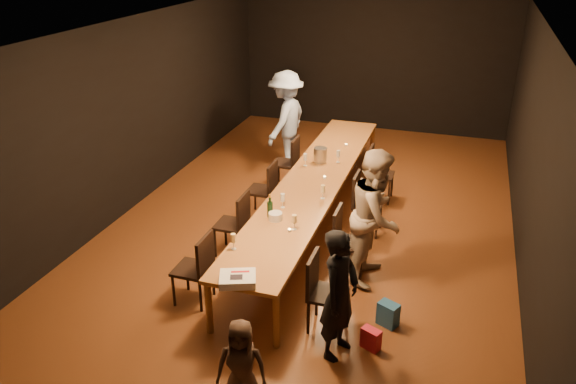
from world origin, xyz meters
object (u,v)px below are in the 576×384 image
(child, at_px, (241,366))
(ice_bucket, at_px, (320,155))
(chair_right_1, at_px, (351,242))
(woman_birthday, at_px, (339,295))
(chair_right_0, at_px, (328,293))
(chair_left_0, at_px, (192,268))
(man_blue, at_px, (286,120))
(table, at_px, (313,183))
(plate_stack, at_px, (275,216))
(chair_left_1, at_px, (231,224))
(champagne_bottle, at_px, (270,206))
(chair_right_2, at_px, (368,204))
(birthday_cake, at_px, (238,279))
(chair_left_2, at_px, (261,189))
(chair_left_3, at_px, (285,162))
(woman_tan, at_px, (376,216))
(chair_right_3, at_px, (381,174))

(child, bearing_deg, ice_bucket, 82.11)
(chair_right_1, relative_size, woman_birthday, 0.62)
(chair_right_0, xyz_separation_m, chair_left_0, (-1.70, 0.00, 0.00))
(chair_left_0, xyz_separation_m, man_blue, (-0.30, 4.58, 0.46))
(table, height_order, plate_stack, plate_stack)
(chair_left_1, height_order, plate_stack, chair_left_1)
(chair_right_1, xyz_separation_m, ice_bucket, (-0.94, 1.94, 0.40))
(champagne_bottle, bearing_deg, chair_right_0, -44.73)
(chair_right_0, distance_m, chair_right_2, 2.40)
(chair_right_2, bearing_deg, chair_right_1, -0.00)
(chair_left_0, bearing_deg, birthday_cake, -121.39)
(table, height_order, champagne_bottle, champagne_bottle)
(birthday_cake, bearing_deg, table, 68.44)
(chair_left_2, height_order, ice_bucket, ice_bucket)
(birthday_cake, xyz_separation_m, plate_stack, (-0.09, 1.49, 0.01))
(chair_left_0, bearing_deg, man_blue, 3.75)
(chair_left_1, xyz_separation_m, chair_left_3, (0.00, 2.40, 0.00))
(chair_right_1, distance_m, man_blue, 3.95)
(chair_left_1, xyz_separation_m, man_blue, (-0.30, 3.38, 0.46))
(woman_birthday, relative_size, ice_bucket, 6.26)
(chair_left_1, bearing_deg, woman_birthday, -129.54)
(table, distance_m, chair_right_2, 0.88)
(child, xyz_separation_m, birthday_cake, (-0.40, 0.90, 0.30))
(woman_tan, height_order, ice_bucket, woman_tan)
(plate_stack, height_order, ice_bucket, ice_bucket)
(chair_right_1, relative_size, chair_left_2, 1.00)
(chair_left_2, bearing_deg, chair_left_3, 0.00)
(chair_right_3, relative_size, child, 0.95)
(chair_left_1, bearing_deg, champagne_bottle, -102.55)
(chair_right_2, distance_m, chair_left_1, 2.08)
(table, bearing_deg, champagne_bottle, -99.31)
(chair_right_2, bearing_deg, chair_right_0, -0.00)
(child, xyz_separation_m, champagne_bottle, (-0.59, 2.46, 0.42))
(chair_right_1, distance_m, plate_stack, 1.05)
(chair_right_3, distance_m, chair_left_1, 2.94)
(chair_left_3, bearing_deg, man_blue, 17.10)
(chair_left_2, xyz_separation_m, child, (1.22, -3.80, 0.03))
(chair_left_2, height_order, champagne_bottle, champagne_bottle)
(chair_left_3, bearing_deg, chair_left_1, -180.00)
(chair_right_1, height_order, woman_tan, woman_tan)
(chair_right_0, distance_m, chair_right_3, 3.60)
(woman_tan, bearing_deg, chair_right_0, 171.33)
(chair_right_0, height_order, woman_tan, woman_tan)
(chair_right_2, relative_size, champagne_bottle, 2.92)
(chair_left_0, relative_size, ice_bucket, 3.91)
(man_blue, bearing_deg, child, 22.18)
(chair_right_0, height_order, chair_left_2, same)
(chair_right_0, xyz_separation_m, chair_right_3, (0.00, 3.60, 0.00))
(man_blue, relative_size, plate_stack, 10.22)
(chair_right_0, xyz_separation_m, chair_left_1, (-1.70, 1.20, 0.00))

